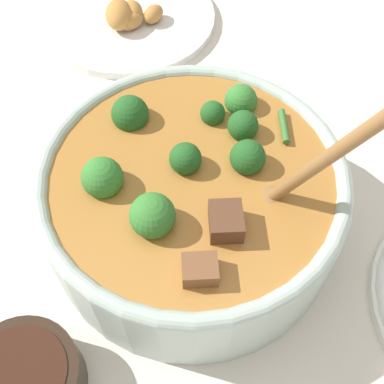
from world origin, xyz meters
TOP-DOWN VIEW (x-y plane):
  - ground_plane at (0.00, 0.00)m, footprint 4.00×4.00m
  - stew_bowl at (0.00, 0.00)m, footprint 0.30×0.31m
  - condiment_bowl at (-0.19, 0.11)m, footprint 0.10×0.10m
  - food_plate at (0.33, 0.16)m, footprint 0.26×0.26m

SIDE VIEW (x-z plane):
  - ground_plane at x=0.00m, z-range 0.00..0.00m
  - food_plate at x=0.33m, z-range -0.01..0.03m
  - condiment_bowl at x=-0.19m, z-range 0.00..0.05m
  - stew_bowl at x=0.00m, z-range -0.07..0.19m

